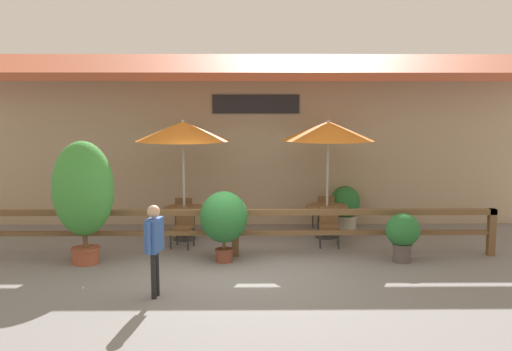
% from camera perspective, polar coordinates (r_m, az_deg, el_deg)
% --- Properties ---
extents(ground_plane, '(60.00, 60.00, 0.00)m').
position_cam_1_polar(ground_plane, '(10.52, -2.20, -9.61)').
color(ground_plane, slate).
extents(building_facade, '(14.28, 1.49, 4.23)m').
position_cam_1_polar(building_facade, '(14.18, -1.81, 3.78)').
color(building_facade, tan).
rests_on(building_facade, ground).
extents(patio_railing, '(10.40, 0.14, 0.95)m').
position_cam_1_polar(patio_railing, '(11.36, -2.08, -4.68)').
color(patio_railing, brown).
rests_on(patio_railing, ground).
extents(patio_umbrella_near, '(2.07, 2.07, 2.67)m').
position_cam_1_polar(patio_umbrella_near, '(12.60, -7.33, 4.40)').
color(patio_umbrella_near, '#B7B2A8').
rests_on(patio_umbrella_near, ground).
extents(dining_table_near, '(0.94, 0.94, 0.73)m').
position_cam_1_polar(dining_table_near, '(12.83, -7.19, -3.81)').
color(dining_table_near, brown).
rests_on(dining_table_near, ground).
extents(chair_near_streetside, '(0.51, 0.51, 0.85)m').
position_cam_1_polar(chair_near_streetside, '(12.20, -7.29, -4.95)').
color(chair_near_streetside, brown).
rests_on(chair_near_streetside, ground).
extents(chair_near_wallside, '(0.43, 0.43, 0.85)m').
position_cam_1_polar(chair_near_wallside, '(13.51, -7.15, -3.71)').
color(chair_near_wallside, brown).
rests_on(chair_near_wallside, ground).
extents(patio_umbrella_middle, '(2.07, 2.07, 2.67)m').
position_cam_1_polar(patio_umbrella_middle, '(12.78, 7.23, 4.45)').
color(patio_umbrella_middle, '#B7B2A8').
rests_on(patio_umbrella_middle, ground).
extents(dining_table_middle, '(0.94, 0.94, 0.73)m').
position_cam_1_polar(dining_table_middle, '(13.01, 7.10, -3.65)').
color(dining_table_middle, brown).
rests_on(dining_table_middle, ground).
extents(chair_middle_streetside, '(0.46, 0.46, 0.85)m').
position_cam_1_polar(chair_middle_streetside, '(12.30, 7.34, -4.84)').
color(chair_middle_streetside, brown).
rests_on(chair_middle_streetside, ground).
extents(chair_middle_wallside, '(0.51, 0.51, 0.85)m').
position_cam_1_polar(chair_middle_wallside, '(13.76, 6.82, -3.51)').
color(chair_middle_wallside, brown).
rests_on(chair_middle_wallside, ground).
extents(potted_plant_tall_tropical, '(0.91, 0.82, 1.38)m').
position_cam_1_polar(potted_plant_tall_tropical, '(10.95, -3.24, -4.32)').
color(potted_plant_tall_tropical, brown).
rests_on(potted_plant_tall_tropical, ground).
extents(potted_plant_entrance_palm, '(1.15, 1.04, 2.35)m').
position_cam_1_polar(potted_plant_entrance_palm, '(11.22, -16.90, -1.54)').
color(potted_plant_entrance_palm, '#9E4C33').
rests_on(potted_plant_entrance_palm, ground).
extents(potted_plant_corner_fern, '(0.66, 0.60, 0.95)m').
position_cam_1_polar(potted_plant_corner_fern, '(11.35, 14.46, -5.64)').
color(potted_plant_corner_fern, '#564C47').
rests_on(potted_plant_corner_fern, ground).
extents(potted_plant_small_flowering, '(0.72, 0.65, 1.03)m').
position_cam_1_polar(potted_plant_small_flowering, '(14.03, 8.89, -3.07)').
color(potted_plant_small_flowering, '#B7AD99').
rests_on(potted_plant_small_flowering, ground).
extents(pedestrian, '(0.25, 0.52, 1.48)m').
position_cam_1_polar(pedestrian, '(9.11, -10.14, -6.22)').
color(pedestrian, black).
rests_on(pedestrian, ground).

